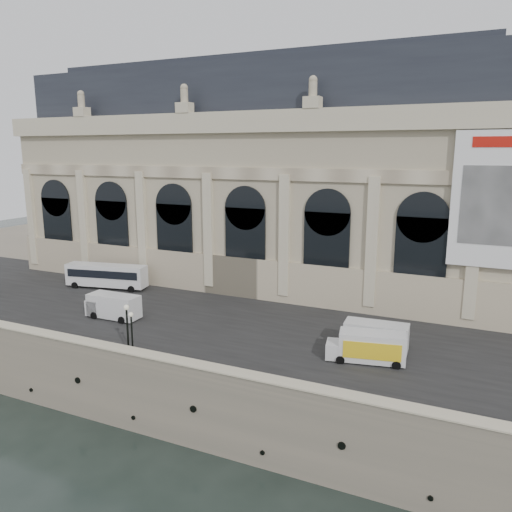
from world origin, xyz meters
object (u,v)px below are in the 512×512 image
(box_truck, at_px, (367,347))
(lamp_left, at_px, (128,330))
(lamp_right, at_px, (132,334))
(van_b, at_px, (111,306))
(bus_left, at_px, (106,275))
(van_c, at_px, (372,336))

(box_truck, distance_m, lamp_left, 20.79)
(lamp_left, bearing_deg, lamp_right, -7.22)
(van_b, xyz_separation_m, lamp_left, (7.85, -6.98, 0.91))
(lamp_left, bearing_deg, box_truck, 19.91)
(bus_left, bearing_deg, lamp_right, -43.63)
(lamp_left, bearing_deg, van_c, 26.96)
(box_truck, relative_size, lamp_right, 1.74)
(bus_left, bearing_deg, lamp_left, -44.40)
(bus_left, relative_size, box_truck, 1.60)
(bus_left, xyz_separation_m, van_c, (35.68, -6.18, -0.46))
(bus_left, bearing_deg, box_truck, -13.99)
(bus_left, xyz_separation_m, box_truck, (35.88, -8.94, -0.44))
(box_truck, xyz_separation_m, lamp_right, (-19.02, -7.14, 0.63))
(lamp_left, bearing_deg, van_b, 138.37)
(van_b, distance_m, lamp_right, 10.95)
(van_c, bearing_deg, lamp_right, -152.26)
(van_b, bearing_deg, box_truck, 0.20)
(box_truck, bearing_deg, van_c, 94.13)
(van_b, relative_size, van_c, 1.00)
(van_b, distance_m, box_truck, 27.38)
(bus_left, xyz_separation_m, lamp_left, (16.35, -16.01, 0.48))
(lamp_right, bearing_deg, bus_left, 136.37)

